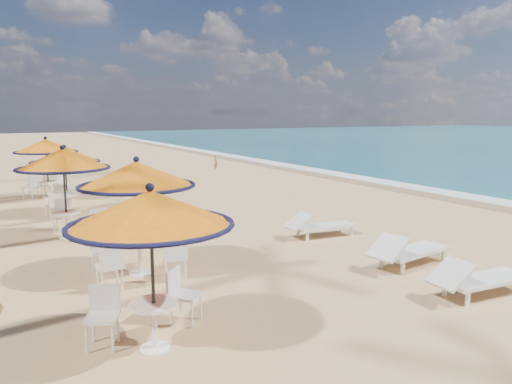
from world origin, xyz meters
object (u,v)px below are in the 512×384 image
(station_0, at_px, (150,223))
(station_2, at_px, (65,168))
(station_1, at_px, (135,189))
(station_4, at_px, (46,153))
(lounger_near, at_px, (478,278))
(lounger_far, at_px, (319,225))
(station_3, at_px, (64,164))
(lounger_mid, at_px, (407,250))

(station_0, bearing_deg, station_2, 90.35)
(station_1, relative_size, station_2, 0.99)
(station_4, height_order, lounger_near, station_4)
(station_4, relative_size, lounger_far, 1.21)
(station_1, height_order, station_2, station_2)
(station_0, bearing_deg, station_1, 77.67)
(lounger_near, xyz_separation_m, lounger_far, (0.09, 4.88, -0.02))
(station_1, height_order, lounger_near, station_1)
(station_0, distance_m, station_3, 10.35)
(lounger_far, bearing_deg, station_1, -166.02)
(station_0, xyz_separation_m, station_1, (0.70, 3.20, -0.02))
(station_3, bearing_deg, lounger_far, -49.96)
(station_3, relative_size, lounger_near, 1.08)
(station_2, bearing_deg, station_0, -89.65)
(station_1, distance_m, lounger_far, 5.31)
(station_0, height_order, station_4, station_4)
(station_4, xyz_separation_m, lounger_mid, (5.63, -12.68, -1.39))
(station_0, distance_m, lounger_near, 5.91)
(station_2, bearing_deg, lounger_mid, -45.53)
(station_1, xyz_separation_m, lounger_mid, (5.19, -2.20, -1.41))
(station_4, height_order, lounger_mid, station_4)
(lounger_far, bearing_deg, station_4, 124.58)
(lounger_near, height_order, lounger_far, lounger_near)
(station_0, relative_size, station_3, 1.04)
(station_1, xyz_separation_m, lounger_near, (4.96, -4.09, -1.42))
(station_2, xyz_separation_m, station_3, (0.45, 3.30, -0.22))
(station_1, xyz_separation_m, lounger_far, (5.05, 0.79, -1.44))
(lounger_mid, bearing_deg, station_2, 125.61)
(station_1, xyz_separation_m, station_2, (-0.74, 3.84, 0.10))
(station_4, distance_m, lounger_far, 11.22)
(station_3, height_order, station_4, station_4)
(station_1, relative_size, station_4, 1.01)
(station_2, bearing_deg, station_4, 87.37)
(station_2, distance_m, lounger_mid, 8.60)
(station_1, bearing_deg, station_2, 100.93)
(station_0, relative_size, station_1, 0.97)
(station_3, distance_m, lounger_far, 8.40)
(station_3, bearing_deg, station_4, 92.46)
(station_2, relative_size, lounger_near, 1.17)
(station_1, height_order, lounger_mid, station_1)
(lounger_far, bearing_deg, lounger_mid, -82.17)
(station_0, bearing_deg, lounger_mid, 9.59)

